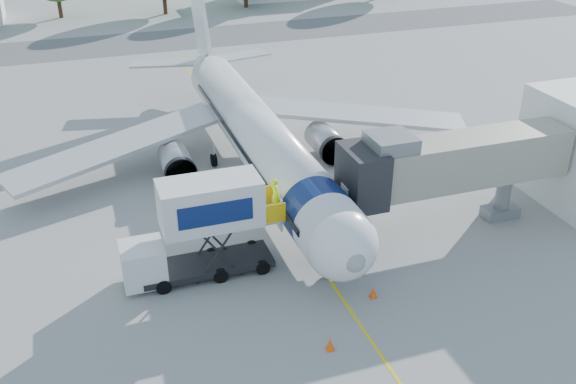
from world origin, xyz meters
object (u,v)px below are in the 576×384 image
object	(u,v)px
ground_tug	(330,364)
jet_bridge	(444,164)
aircraft	(255,133)
catering_hiloader	(200,230)

from	to	relation	value
ground_tug	jet_bridge	bearing A→B (deg)	44.39
jet_bridge	ground_tug	world-z (taller)	jet_bridge
jet_bridge	aircraft	bearing A→B (deg)	125.70
aircraft	catering_hiloader	xyz separation A→B (m)	(-6.26, -11.12, -0.18)
jet_bridge	catering_hiloader	bearing A→B (deg)	-179.99
jet_bridge	catering_hiloader	distance (m)	14.34
aircraft	jet_bridge	world-z (taller)	aircraft
catering_hiloader	ground_tug	distance (m)	10.16
jet_bridge	catering_hiloader	world-z (taller)	jet_bridge
aircraft	jet_bridge	bearing A→B (deg)	-54.30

